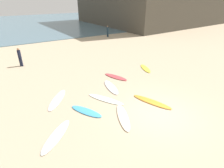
{
  "coord_description": "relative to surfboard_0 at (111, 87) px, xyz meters",
  "views": [
    {
      "loc": [
        -6.34,
        -5.46,
        5.64
      ],
      "look_at": [
        -0.52,
        3.84,
        0.3
      ],
      "focal_mm": 29.29,
      "sensor_mm": 36.0,
      "label": 1
    }
  ],
  "objects": [
    {
      "name": "beachgoer_near",
      "position": [
        8.36,
        14.46,
        0.87
      ],
      "size": [
        0.31,
        0.34,
        1.64
      ],
      "rotation": [
        0.0,
        0.0,
        4.84
      ],
      "color": "#1E3342",
      "rests_on": "ground_plane"
    },
    {
      "name": "surfboard_3",
      "position": [
        -3.59,
        0.32,
        -0.01
      ],
      "size": [
        1.91,
        2.33,
        0.06
      ],
      "primitive_type": "ellipsoid",
      "rotation": [
        0.0,
        0.0,
        2.51
      ],
      "color": "silver",
      "rests_on": "ground_plane"
    },
    {
      "name": "surfboard_8",
      "position": [
        -1.12,
        -1.19,
        -0.01
      ],
      "size": [
        1.59,
        2.4,
        0.06
      ],
      "primitive_type": "ellipsoid",
      "rotation": [
        0.0,
        0.0,
        0.48
      ],
      "color": "white",
      "rests_on": "ground_plane"
    },
    {
      "name": "surfboard_1",
      "position": [
        1.2,
        1.26,
        0.0
      ],
      "size": [
        1.18,
        2.1,
        0.09
      ],
      "primitive_type": "ellipsoid",
      "rotation": [
        0.0,
        0.0,
        3.48
      ],
      "color": "#D94950",
      "rests_on": "ground_plane"
    },
    {
      "name": "ground_plane",
      "position": [
        0.55,
        -3.93,
        -0.04
      ],
      "size": [
        120.0,
        120.0,
        0.0
      ],
      "primitive_type": "plane",
      "color": "tan"
    },
    {
      "name": "surfboard_6",
      "position": [
        -2.64,
        -1.73,
        -0.01
      ],
      "size": [
        1.36,
        2.0,
        0.07
      ],
      "primitive_type": "ellipsoid",
      "rotation": [
        0.0,
        0.0,
        0.46
      ],
      "color": "#42A2D8",
      "rests_on": "ground_plane"
    },
    {
      "name": "surfboard_0",
      "position": [
        0.0,
        0.0,
        0.0
      ],
      "size": [
        1.02,
        2.3,
        0.09
      ],
      "primitive_type": "ellipsoid",
      "rotation": [
        0.0,
        0.0,
        2.94
      ],
      "color": "white",
      "rests_on": "ground_plane"
    },
    {
      "name": "beachgoer_mid",
      "position": [
        -4.49,
        7.76,
        0.85
      ],
      "size": [
        0.39,
        0.39,
        1.62
      ],
      "rotation": [
        0.0,
        0.0,
        5.31
      ],
      "color": "#191E33",
      "rests_on": "ground_plane"
    },
    {
      "name": "surfboard_7",
      "position": [
        -4.56,
        -2.76,
        -0.01
      ],
      "size": [
        2.03,
        2.01,
        0.07
      ],
      "primitive_type": "ellipsoid",
      "rotation": [
        0.0,
        0.0,
        2.35
      ],
      "color": "silver",
      "rests_on": "ground_plane"
    },
    {
      "name": "surfboard_5",
      "position": [
        1.03,
        -2.88,
        -0.0
      ],
      "size": [
        1.27,
        2.5,
        0.08
      ],
      "primitive_type": "ellipsoid",
      "rotation": [
        0.0,
        0.0,
        0.32
      ],
      "color": "orange",
      "rests_on": "ground_plane"
    },
    {
      "name": "surfboard_2",
      "position": [
        4.34,
        1.44,
        0.0
      ],
      "size": [
        1.24,
        2.03,
        0.09
      ],
      "primitive_type": "ellipsoid",
      "rotation": [
        0.0,
        0.0,
        -0.39
      ],
      "color": "yellow",
      "rests_on": "ground_plane"
    },
    {
      "name": "surfboard_4",
      "position": [
        -1.24,
        -3.18,
        -0.0
      ],
      "size": [
        1.42,
        2.36,
        0.08
      ],
      "primitive_type": "ellipsoid",
      "rotation": [
        0.0,
        0.0,
        2.73
      ],
      "color": "#F8E3C6",
      "rests_on": "ground_plane"
    },
    {
      "name": "ocean_water",
      "position": [
        0.55,
        36.06,
        -0.0
      ],
      "size": [
        120.0,
        40.0,
        0.08
      ],
      "primitive_type": "cube",
      "color": "slate",
      "rests_on": "ground_plane"
    }
  ]
}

